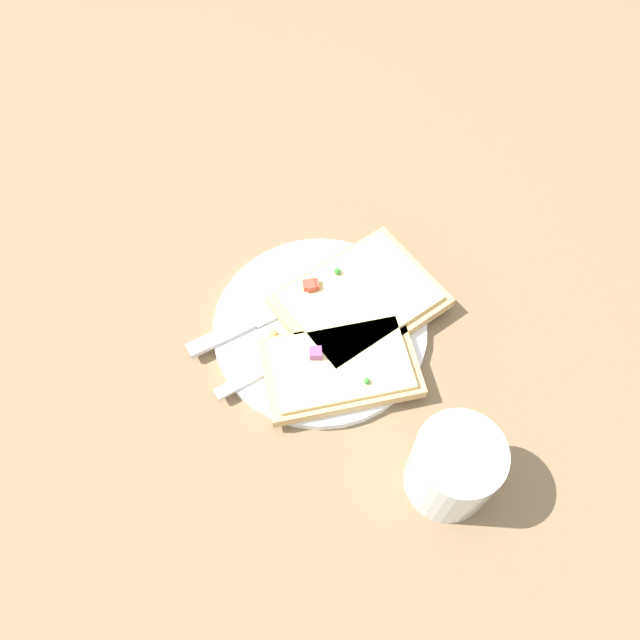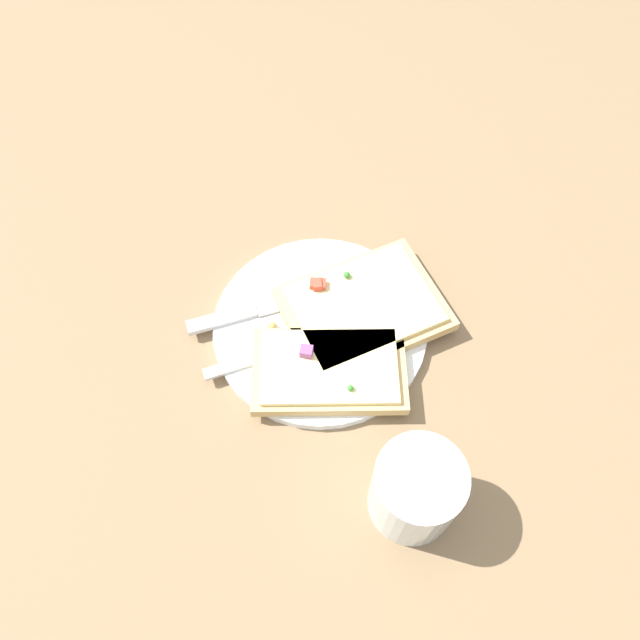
% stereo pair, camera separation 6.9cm
% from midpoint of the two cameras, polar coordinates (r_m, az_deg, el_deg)
% --- Properties ---
extents(ground_plane, '(4.00, 4.00, 0.00)m').
position_cam_midpoint_polar(ground_plane, '(0.71, -2.77, -1.14)').
color(ground_plane, '#7F6647').
extents(plate, '(0.24, 0.24, 0.01)m').
position_cam_midpoint_polar(plate, '(0.70, -2.80, -0.90)').
color(plate, white).
rests_on(plate, ground).
extents(fork, '(0.06, 0.20, 0.01)m').
position_cam_midpoint_polar(fork, '(0.68, -3.74, -2.88)').
color(fork, silver).
rests_on(fork, plate).
extents(knife, '(0.07, 0.21, 0.01)m').
position_cam_midpoint_polar(knife, '(0.70, -8.26, -0.04)').
color(knife, silver).
rests_on(knife, plate).
extents(pizza_slice_main, '(0.15, 0.19, 0.03)m').
position_cam_midpoint_polar(pizza_slice_main, '(0.70, 0.81, 1.55)').
color(pizza_slice_main, tan).
rests_on(pizza_slice_main, plate).
extents(pizza_slice_corner, '(0.17, 0.19, 0.03)m').
position_cam_midpoint_polar(pizza_slice_corner, '(0.66, -1.11, -4.57)').
color(pizza_slice_corner, tan).
rests_on(pizza_slice_corner, plate).
extents(crumb_scatter, '(0.10, 0.08, 0.01)m').
position_cam_midpoint_polar(crumb_scatter, '(0.68, -3.28, -2.73)').
color(crumb_scatter, tan).
rests_on(crumb_scatter, plate).
extents(drinking_glass, '(0.08, 0.08, 0.09)m').
position_cam_midpoint_polar(drinking_glass, '(0.60, 8.84, -13.51)').
color(drinking_glass, silver).
rests_on(drinking_glass, ground).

